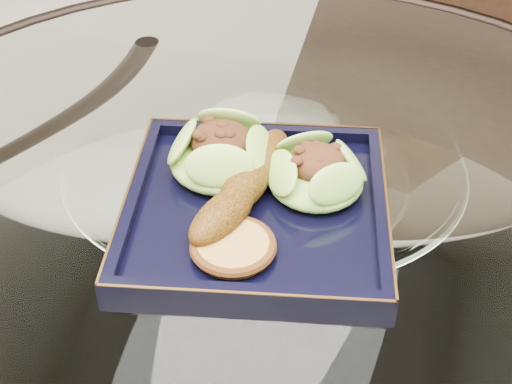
% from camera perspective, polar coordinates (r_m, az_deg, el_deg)
% --- Properties ---
extents(dining_table, '(1.13, 1.13, 0.77)m').
position_cam_1_polar(dining_table, '(0.91, 0.59, -7.89)').
color(dining_table, white).
rests_on(dining_table, ground).
extents(dining_chair, '(0.51, 0.51, 1.08)m').
position_cam_1_polar(dining_chair, '(1.33, 14.06, 8.42)').
color(dining_chair, black).
rests_on(dining_chair, ground).
extents(navy_plate, '(0.33, 0.33, 0.02)m').
position_cam_1_polar(navy_plate, '(0.75, 0.00, -1.77)').
color(navy_plate, black).
rests_on(navy_plate, dining_table).
extents(lettuce_wrap_left, '(0.13, 0.13, 0.04)m').
position_cam_1_polar(lettuce_wrap_left, '(0.78, -2.78, 2.93)').
color(lettuce_wrap_left, '#6CA22F').
rests_on(lettuce_wrap_left, navy_plate).
extents(lettuce_wrap_right, '(0.13, 0.13, 0.04)m').
position_cam_1_polar(lettuce_wrap_right, '(0.75, 4.82, 1.32)').
color(lettuce_wrap_right, '#6D9F2E').
rests_on(lettuce_wrap_right, navy_plate).
extents(roasted_plantain, '(0.06, 0.20, 0.04)m').
position_cam_1_polar(roasted_plantain, '(0.74, -0.81, 0.59)').
color(roasted_plantain, brown).
rests_on(roasted_plantain, navy_plate).
extents(crumb_patty, '(0.10, 0.10, 0.01)m').
position_cam_1_polar(crumb_patty, '(0.69, -1.83, -4.45)').
color(crumb_patty, '#C38841').
rests_on(crumb_patty, navy_plate).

